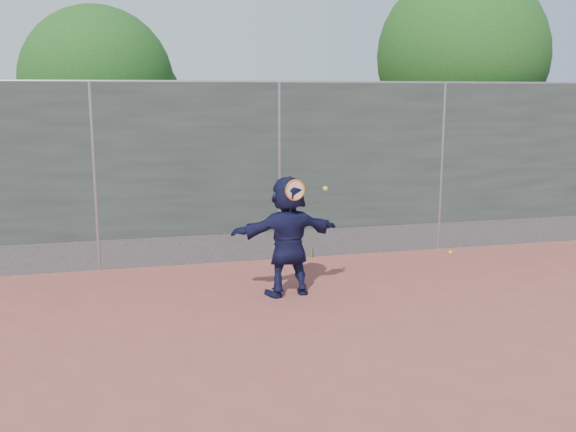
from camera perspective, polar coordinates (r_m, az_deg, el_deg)
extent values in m
plane|color=#9E4C42|center=(7.93, 5.13, -10.00)|extent=(80.00, 80.00, 0.00)
imported|color=#15163B|center=(8.99, 0.00, -1.78)|extent=(1.63, 0.69, 1.70)
sphere|color=#C5DC31|center=(11.79, 14.23, -3.15)|extent=(0.07, 0.07, 0.07)
cube|color=#38423D|center=(10.83, -0.77, 5.19)|extent=(20.00, 0.04, 2.50)
cube|color=slate|center=(11.08, -0.75, -2.55)|extent=(20.00, 0.03, 0.50)
cylinder|color=gray|center=(10.78, -0.79, 11.82)|extent=(20.00, 0.05, 0.05)
cylinder|color=gray|center=(10.59, -16.81, 3.24)|extent=(0.06, 0.06, 3.00)
cylinder|color=gray|center=(10.86, -0.77, 3.88)|extent=(0.06, 0.06, 3.00)
cylinder|color=gray|center=(11.90, 13.48, 4.19)|extent=(0.06, 0.06, 3.00)
torus|color=orange|center=(8.69, 0.64, 2.32)|extent=(0.29, 0.09, 0.29)
cylinder|color=beige|center=(8.69, 0.64, 2.32)|extent=(0.25, 0.06, 0.25)
cylinder|color=black|center=(8.72, 0.28, 1.03)|extent=(0.06, 0.13, 0.33)
sphere|color=#C5DC31|center=(8.82, 3.33, 2.45)|extent=(0.07, 0.07, 0.07)
cylinder|color=#382314|center=(14.55, 14.74, 4.50)|extent=(0.28, 0.28, 2.60)
sphere|color=#23561C|center=(14.49, 15.19, 13.53)|extent=(3.60, 3.60, 3.60)
sphere|color=#23561C|center=(15.01, 17.20, 11.95)|extent=(2.52, 2.52, 2.52)
cylinder|color=#382314|center=(13.61, -16.15, 3.17)|extent=(0.28, 0.28, 2.20)
sphere|color=#23561C|center=(13.51, -16.58, 11.29)|extent=(3.00, 3.00, 3.00)
sphere|color=#23561C|center=(13.69, -13.93, 10.15)|extent=(2.10, 2.10, 2.10)
cone|color=#387226|center=(11.05, 0.65, -3.23)|extent=(0.03, 0.03, 0.26)
cone|color=#387226|center=(11.14, 2.12, -3.01)|extent=(0.03, 0.03, 0.30)
cone|color=#387226|center=(10.96, -1.09, -3.46)|extent=(0.03, 0.03, 0.22)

